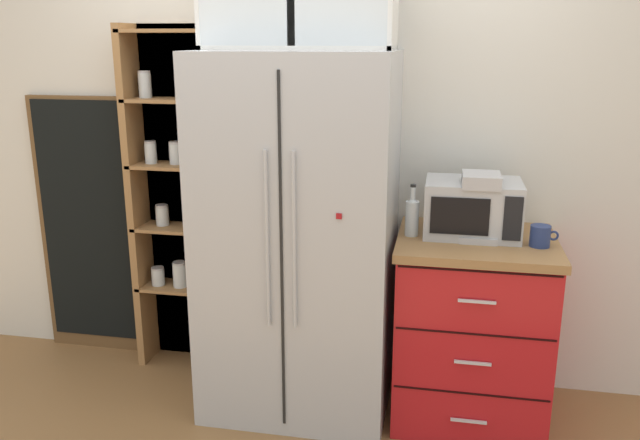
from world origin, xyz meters
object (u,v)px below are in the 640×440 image
at_px(coffee_maker, 479,205).
at_px(bottle_clear, 412,214).
at_px(mug_navy, 540,236).
at_px(bottle_amber, 479,214).
at_px(microwave, 472,208).
at_px(chalkboard_menu, 88,227).
at_px(refrigerator, 300,236).

height_order(coffee_maker, bottle_clear, coffee_maker).
relative_size(mug_navy, bottle_amber, 0.48).
xyz_separation_m(microwave, chalkboard_menu, (-2.15, 0.25, -0.28)).
relative_size(refrigerator, chalkboard_menu, 1.17).
height_order(bottle_amber, chalkboard_menu, chalkboard_menu).
bearing_deg(microwave, bottle_amber, -49.31).
distance_m(bottle_amber, bottle_clear, 0.31).
bearing_deg(bottle_clear, refrigerator, -178.31).
distance_m(microwave, chalkboard_menu, 2.18).
distance_m(refrigerator, microwave, 0.83).
bearing_deg(chalkboard_menu, bottle_amber, -7.32).
relative_size(mug_navy, bottle_clear, 0.51).
bearing_deg(microwave, chalkboard_menu, 173.44).
xyz_separation_m(refrigerator, mug_navy, (1.11, -0.04, 0.08)).
height_order(refrigerator, bottle_clear, refrigerator).
xyz_separation_m(bottle_amber, chalkboard_menu, (-2.18, 0.28, -0.27)).
height_order(microwave, mug_navy, microwave).
bearing_deg(refrigerator, mug_navy, -2.16).
height_order(mug_navy, bottle_amber, bottle_amber).
relative_size(coffee_maker, chalkboard_menu, 0.21).
xyz_separation_m(bottle_clear, chalkboard_menu, (-1.87, 0.32, -0.26)).
height_order(refrigerator, bottle_amber, refrigerator).
xyz_separation_m(mug_navy, bottle_amber, (-0.27, 0.09, 0.06)).
height_order(refrigerator, microwave, refrigerator).
height_order(mug_navy, bottle_clear, bottle_clear).
bearing_deg(microwave, coffee_maker, -56.30).
bearing_deg(bottle_clear, bottle_amber, 6.89).
height_order(coffee_maker, chalkboard_menu, chalkboard_menu).
xyz_separation_m(refrigerator, chalkboard_menu, (-1.34, 0.33, -0.12)).
bearing_deg(bottle_clear, mug_navy, -5.74).
height_order(mug_navy, chalkboard_menu, chalkboard_menu).
bearing_deg(refrigerator, coffee_maker, 2.94).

